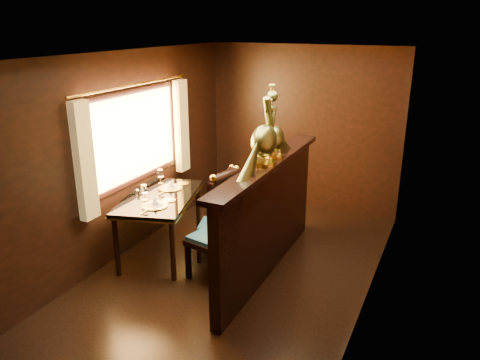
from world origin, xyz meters
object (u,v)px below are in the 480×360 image
at_px(dining_table, 159,201).
at_px(chair_right, 224,213).
at_px(peacock_left, 264,127).
at_px(peacock_right, 275,128).
at_px(chair_left, 220,224).

xyz_separation_m(dining_table, chair_right, (0.77, 0.24, -0.10)).
height_order(dining_table, peacock_left, peacock_left).
bearing_deg(dining_table, chair_right, 0.89).
bearing_deg(peacock_left, peacock_right, 90.00).
bearing_deg(dining_table, peacock_left, -16.09).
distance_m(chair_left, chair_right, 0.52).
xyz_separation_m(chair_right, peacock_right, (0.61, 0.08, 1.09)).
height_order(dining_table, peacock_right, peacock_right).
relative_size(chair_left, chair_right, 1.13).
relative_size(peacock_left, peacock_right, 1.22).
distance_m(peacock_left, peacock_right, 0.32).
bearing_deg(chair_left, peacock_right, 64.69).
xyz_separation_m(chair_right, peacock_left, (0.61, -0.23, 1.17)).
bearing_deg(peacock_left, chair_right, 158.87).
bearing_deg(peacock_right, dining_table, -167.15).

